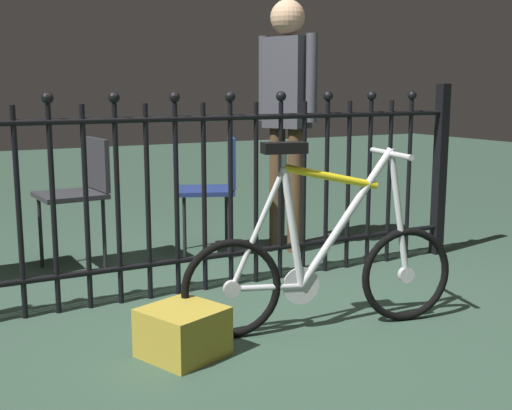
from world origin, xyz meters
name	(u,v)px	position (x,y,z in m)	size (l,w,h in m)	color
ground_plane	(250,322)	(0.00, 0.00, 0.00)	(20.00, 20.00, 0.00)	#35503F
iron_fence	(188,189)	(-0.07, 0.60, 0.59)	(3.65, 0.07, 1.17)	black
bicycle	(322,264)	(0.26, -0.24, 0.32)	(1.32, 0.45, 0.90)	black
chair_navy	(216,182)	(0.45, 1.34, 0.50)	(0.49, 0.49, 0.81)	black
chair_charcoal	(81,187)	(-0.46, 1.40, 0.52)	(0.42, 0.41, 0.83)	black
person_visitor	(287,102)	(0.93, 1.20, 1.04)	(0.28, 0.44, 1.73)	#4C3823
display_crate	(183,332)	(-0.45, -0.22, 0.11)	(0.31, 0.31, 0.21)	#B29933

